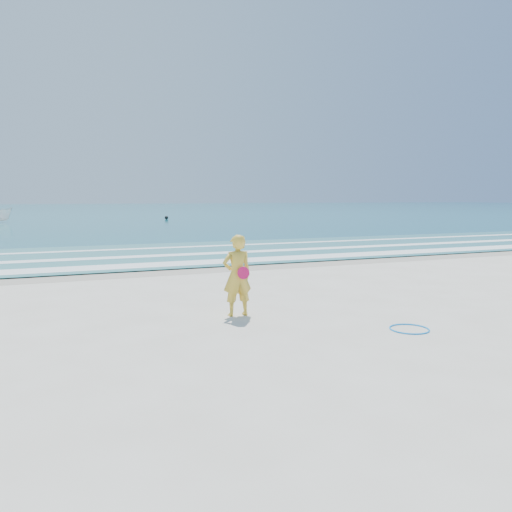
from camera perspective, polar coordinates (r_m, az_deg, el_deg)
name	(u,v)px	position (r m, az deg, el deg)	size (l,w,h in m)	color
ground	(315,329)	(9.97, 6.78, -8.32)	(400.00, 400.00, 0.00)	silver
wet_sand	(194,269)	(18.21, -7.10, -1.47)	(400.00, 2.40, 0.00)	#B2A893
ocean	(75,209)	(113.53, -19.99, 5.02)	(400.00, 190.00, 0.04)	#19727F
shallow	(165,253)	(23.03, -10.37, 0.29)	(400.00, 10.00, 0.01)	#59B7AD
foam_near	(185,263)	(19.45, -8.11, -0.81)	(400.00, 1.40, 0.01)	white
foam_mid	(169,255)	(22.25, -9.94, 0.10)	(400.00, 0.90, 0.01)	white
foam_far	(154,248)	(25.47, -11.54, 0.89)	(400.00, 0.60, 0.01)	white
hoop	(409,329)	(10.33, 17.12, -7.97)	(0.77, 0.77, 0.03)	#0E96FF
buoy	(166,218)	(58.60, -10.20, 4.34)	(0.43, 0.43, 0.43)	black
woman	(237,275)	(10.86, -2.18, -2.23)	(0.66, 0.44, 1.78)	gold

